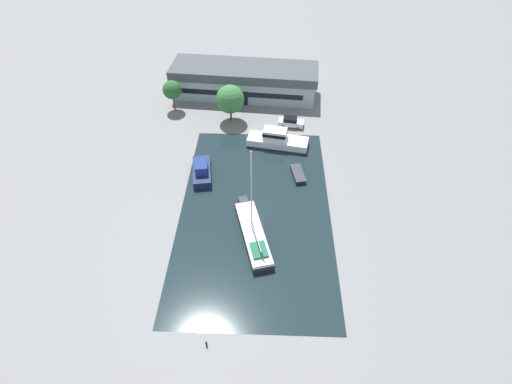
# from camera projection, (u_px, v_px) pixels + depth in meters

# --- Properties ---
(ground_plane) EXTENTS (440.00, 440.00, 0.00)m
(ground_plane) POSITION_uv_depth(u_px,v_px,m) (255.00, 211.00, 56.61)
(ground_plane) COLOR slate
(water_canal) EXTENTS (21.09, 37.19, 0.01)m
(water_canal) POSITION_uv_depth(u_px,v_px,m) (255.00, 211.00, 56.61)
(water_canal) COLOR #19282D
(water_canal) RESTS_ON ground
(warehouse_building) EXTENTS (28.84, 10.86, 5.88)m
(warehouse_building) POSITION_uv_depth(u_px,v_px,m) (245.00, 80.00, 78.19)
(warehouse_building) COLOR #99A8B2
(warehouse_building) RESTS_ON ground
(quay_tree_near_building) EXTENTS (5.03, 5.03, 6.82)m
(quay_tree_near_building) POSITION_uv_depth(u_px,v_px,m) (230.00, 99.00, 70.47)
(quay_tree_near_building) COLOR brown
(quay_tree_near_building) RESTS_ON ground
(quay_tree_by_water) EXTENTS (3.44, 3.44, 5.85)m
(quay_tree_by_water) POSITION_uv_depth(u_px,v_px,m) (172.00, 90.00, 73.23)
(quay_tree_by_water) COLOR brown
(quay_tree_by_water) RESTS_ON ground
(parked_car) EXTENTS (4.69, 2.42, 1.77)m
(parked_car) POSITION_uv_depth(u_px,v_px,m) (291.00, 122.00, 71.37)
(parked_car) COLOR silver
(parked_car) RESTS_ON ground
(sailboat_moored) EXTENTS (5.74, 12.92, 13.74)m
(sailboat_moored) POSITION_uv_depth(u_px,v_px,m) (253.00, 233.00, 52.70)
(sailboat_moored) COLOR #23282D
(sailboat_moored) RESTS_ON water_canal
(motor_cruiser) EXTENTS (10.61, 4.97, 3.16)m
(motor_cruiser) POSITION_uv_depth(u_px,v_px,m) (277.00, 140.00, 66.99)
(motor_cruiser) COLOR white
(motor_cruiser) RESTS_ON water_canal
(small_dinghy) EXTENTS (2.41, 4.51, 0.68)m
(small_dinghy) POSITION_uv_depth(u_px,v_px,m) (298.00, 174.00, 61.83)
(small_dinghy) COLOR #19234C
(small_dinghy) RESTS_ON water_canal
(cabin_boat) EXTENTS (3.68, 7.06, 2.67)m
(cabin_boat) POSITION_uv_depth(u_px,v_px,m) (202.00, 171.00, 61.49)
(cabin_boat) COLOR #19234C
(cabin_boat) RESTS_ON water_canal
(mooring_bollard) EXTENTS (0.22, 0.22, 0.72)m
(mooring_bollard) POSITION_uv_depth(u_px,v_px,m) (206.00, 344.00, 41.98)
(mooring_bollard) COLOR black
(mooring_bollard) RESTS_ON ground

